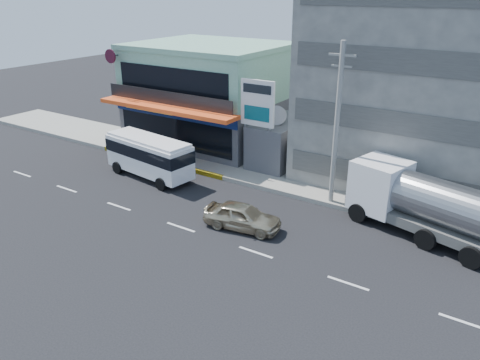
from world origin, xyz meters
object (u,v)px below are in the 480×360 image
object	(u,v)px
concrete_building	(441,81)
sedan	(242,216)
tanker_truck	(424,203)
shop_building	(211,96)
minibus	(149,154)
utility_pole_near	(337,126)
motorcycle_rider	(141,153)
satellite_dish	(276,123)
billboard	(257,109)

from	to	relation	value
concrete_building	sedan	world-z (taller)	concrete_building
concrete_building	tanker_truck	world-z (taller)	concrete_building
shop_building	minibus	distance (m)	9.58
concrete_building	tanker_truck	xyz separation A→B (m)	(1.63, -8.40, -5.10)
utility_pole_near	tanker_truck	size ratio (longest dim) A/B	1.07
shop_building	utility_pole_near	size ratio (longest dim) A/B	1.24
utility_pole_near	motorcycle_rider	size ratio (longest dim) A/B	4.23
tanker_truck	satellite_dish	bearing A→B (deg)	159.27
satellite_dish	concrete_building	bearing A→B (deg)	21.80
minibus	motorcycle_rider	distance (m)	3.41
sedan	motorcycle_rider	size ratio (longest dim) A/B	1.87
billboard	motorcycle_rider	size ratio (longest dim) A/B	2.92
billboard	sedan	world-z (taller)	billboard
utility_pole_near	minibus	distance (m)	13.42
shop_building	tanker_truck	bearing A→B (deg)	-20.52
billboard	utility_pole_near	size ratio (longest dim) A/B	0.69
shop_building	minibus	bearing A→B (deg)	-81.99
minibus	sedan	xyz separation A→B (m)	(9.70, -2.90, -1.00)
concrete_building	shop_building	bearing A→B (deg)	-176.65
utility_pole_near	sedan	size ratio (longest dim) A/B	2.26
tanker_truck	utility_pole_near	bearing A→B (deg)	171.90
satellite_dish	billboard	size ratio (longest dim) A/B	0.22
motorcycle_rider	tanker_truck	bearing A→B (deg)	0.00
satellite_dish	tanker_truck	xyz separation A→B (m)	(11.63, -4.40, -1.67)
concrete_building	utility_pole_near	size ratio (longest dim) A/B	1.60
satellite_dish	tanker_truck	world-z (taller)	satellite_dish
satellite_dish	billboard	distance (m)	2.31
shop_building	sedan	world-z (taller)	shop_building
concrete_building	sedan	size ratio (longest dim) A/B	3.62
shop_building	minibus	xyz separation A→B (m)	(1.30, -9.22, -2.24)
minibus	sedan	world-z (taller)	minibus
satellite_dish	motorcycle_rider	distance (m)	10.73
billboard	shop_building	bearing A→B (deg)	147.68
billboard	motorcycle_rider	distance (m)	10.14
motorcycle_rider	sedan	bearing A→B (deg)	-21.05
concrete_building	motorcycle_rider	xyz separation A→B (m)	(-19.38, -8.40, -6.22)
sedan	shop_building	bearing A→B (deg)	33.61
sedan	tanker_truck	xyz separation A→B (m)	(8.63, 4.77, 1.15)
minibus	utility_pole_near	bearing A→B (deg)	11.88
utility_pole_near	satellite_dish	bearing A→B (deg)	149.04
concrete_building	billboard	size ratio (longest dim) A/B	2.32
concrete_building	utility_pole_near	world-z (taller)	concrete_building
utility_pole_near	motorcycle_rider	xyz separation A→B (m)	(-15.38, -0.80, -4.37)
shop_building	utility_pole_near	distance (m)	15.50
satellite_dish	utility_pole_near	distance (m)	7.17
shop_building	tanker_truck	distance (m)	21.06
concrete_building	sedan	bearing A→B (deg)	-117.99
shop_building	billboard	size ratio (longest dim) A/B	1.80
shop_building	motorcycle_rider	bearing A→B (deg)	-100.66
utility_pole_near	minibus	world-z (taller)	utility_pole_near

